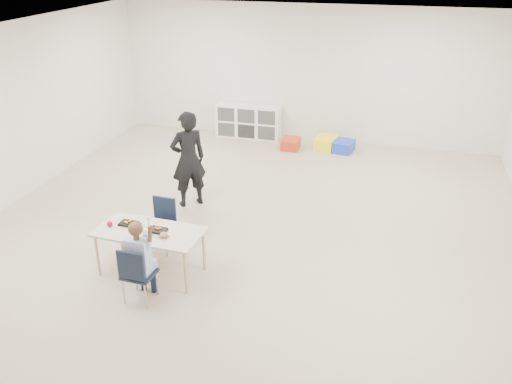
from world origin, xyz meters
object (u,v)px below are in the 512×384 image
(chair_near, at_px, (139,273))
(cubby_shelf, at_px, (249,121))
(adult, at_px, (188,159))
(table, at_px, (151,252))
(child, at_px, (137,257))

(chair_near, relative_size, cubby_shelf, 0.53)
(chair_near, height_order, adult, adult)
(cubby_shelf, bearing_deg, table, -86.90)
(cubby_shelf, bearing_deg, child, -86.04)
(chair_near, distance_m, adult, 2.65)
(table, distance_m, chair_near, 0.58)
(cubby_shelf, height_order, adult, adult)
(chair_near, height_order, cubby_shelf, chair_near)
(table, relative_size, child, 1.18)
(chair_near, relative_size, adult, 0.47)
(chair_near, xyz_separation_m, child, (0.00, 0.00, 0.21))
(table, relative_size, cubby_shelf, 0.98)
(child, relative_size, adult, 0.74)
(table, height_order, cubby_shelf, cubby_shelf)
(table, xyz_separation_m, cubby_shelf, (-0.30, 5.50, 0.04))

